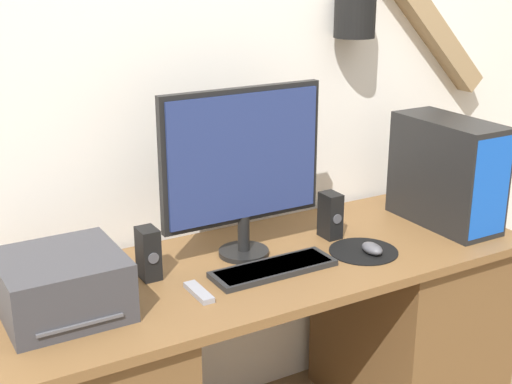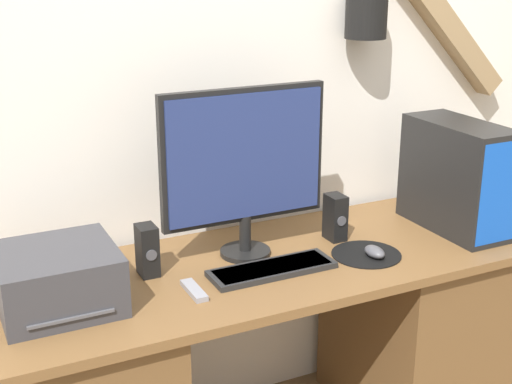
# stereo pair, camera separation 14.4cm
# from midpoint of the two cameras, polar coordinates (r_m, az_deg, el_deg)

# --- Properties ---
(wall_back) EXTENTS (6.40, 0.20, 2.84)m
(wall_back) POSITION_cam_midpoint_polar(r_m,az_deg,el_deg) (2.41, -1.42, 11.82)
(wall_back) COLOR white
(wall_back) RESTS_ON ground_plane
(desk) EXTENTS (1.75, 0.64, 0.72)m
(desk) POSITION_cam_midpoint_polar(r_m,az_deg,el_deg) (2.43, 2.65, -13.10)
(desk) COLOR brown
(desk) RESTS_ON ground_plane
(monitor) EXTENTS (0.55, 0.16, 0.54)m
(monitor) POSITION_cam_midpoint_polar(r_m,az_deg,el_deg) (2.20, 0.94, 2.44)
(monitor) COLOR black
(monitor) RESTS_ON desk
(keyboard) EXTENTS (0.39, 0.13, 0.02)m
(keyboard) POSITION_cam_midpoint_polar(r_m,az_deg,el_deg) (2.19, 3.20, -6.19)
(keyboard) COLOR black
(keyboard) RESTS_ON desk
(mousepad) EXTENTS (0.23, 0.23, 0.00)m
(mousepad) POSITION_cam_midpoint_polar(r_m,az_deg,el_deg) (2.34, 10.57, -4.95)
(mousepad) COLOR black
(mousepad) RESTS_ON desk
(mouse) EXTENTS (0.05, 0.08, 0.04)m
(mouse) POSITION_cam_midpoint_polar(r_m,az_deg,el_deg) (2.32, 11.24, -4.74)
(mouse) COLOR #4C4C51
(mouse) RESTS_ON mousepad
(computer_tower) EXTENTS (0.19, 0.41, 0.38)m
(computer_tower) POSITION_cam_midpoint_polar(r_m,az_deg,el_deg) (2.58, 17.37, 1.17)
(computer_tower) COLOR black
(computer_tower) RESTS_ON desk
(printer) EXTENTS (0.32, 0.32, 0.17)m
(printer) POSITION_cam_midpoint_polar(r_m,az_deg,el_deg) (2.01, -13.60, -6.82)
(printer) COLOR #38383D
(printer) RESTS_ON desk
(speaker_left) EXTENTS (0.06, 0.08, 0.16)m
(speaker_left) POSITION_cam_midpoint_polar(r_m,az_deg,el_deg) (2.15, -6.80, -4.69)
(speaker_left) COLOR black
(speaker_left) RESTS_ON desk
(speaker_right) EXTENTS (0.06, 0.08, 0.16)m
(speaker_right) POSITION_cam_midpoint_polar(r_m,az_deg,el_deg) (2.42, 8.06, -2.04)
(speaker_right) COLOR black
(speaker_right) RESTS_ON desk
(remote_control) EXTENTS (0.04, 0.13, 0.02)m
(remote_control) POSITION_cam_midpoint_polar(r_m,az_deg,el_deg) (2.06, -2.97, -7.90)
(remote_control) COLOR gray
(remote_control) RESTS_ON desk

